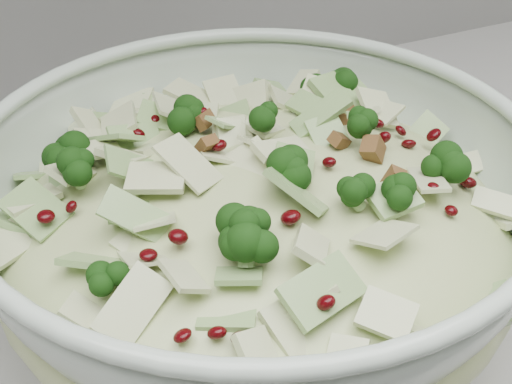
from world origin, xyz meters
The scene contains 2 objects.
mixing_bowl centered at (0.48, 1.60, 0.98)m, with size 0.40×0.40×0.15m.
salad centered at (0.48, 1.60, 1.00)m, with size 0.39×0.39×0.15m.
Camera 1 is at (0.32, 1.26, 1.28)m, focal length 50.00 mm.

